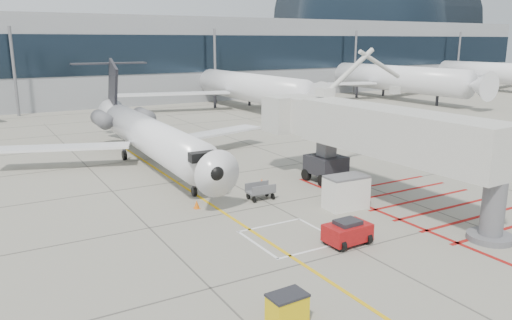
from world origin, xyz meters
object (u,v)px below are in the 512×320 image
regional_jet (158,121)px  pushback_tug (347,231)px  spill_bin (287,309)px  jet_bridge (394,142)px

regional_jet → pushback_tug: bearing=-78.1°
spill_bin → jet_bridge: bearing=29.5°
regional_jet → spill_bin: regional_jet is taller
regional_jet → pushback_tug: 19.23m
pushback_tug → spill_bin: (-6.72, -4.61, -0.08)m
jet_bridge → regional_jet: bearing=121.2°
spill_bin → regional_jet: bearing=79.6°
jet_bridge → pushback_tug: 8.15m
pushback_tug → spill_bin: pushback_tug is taller
regional_jet → pushback_tug: size_ratio=13.47×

